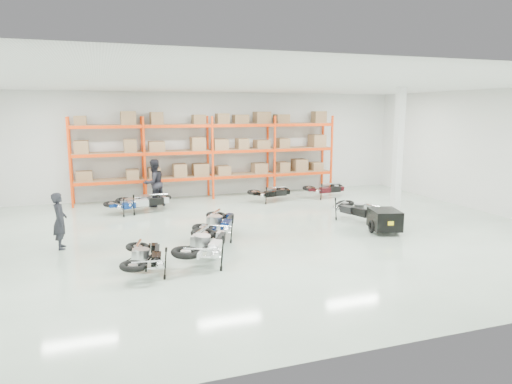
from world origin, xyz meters
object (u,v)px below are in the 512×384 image
object	(u,v)px
moto_silver_left	(205,238)
person_left	(60,221)
moto_back_d	(325,186)
person_back	(154,183)
moto_blue_centre	(218,218)
trailer	(385,220)
moto_back_a	(130,200)
moto_back_b	(145,197)
moto_black_far_left	(145,252)
moto_back_c	(271,190)
moto_touring_right	(357,205)

from	to	relation	value
moto_silver_left	person_left	size ratio (longest dim) A/B	1.29
moto_silver_left	moto_back_d	distance (m)	9.58
person_left	person_back	xyz separation A→B (m)	(3.06, 4.83, 0.15)
moto_blue_centre	person_left	size ratio (longest dim) A/B	1.22
trailer	moto_back_a	world-z (taller)	moto_back_a
person_back	person_left	bearing A→B (deg)	28.77
moto_back_b	person_left	size ratio (longest dim) A/B	1.14
moto_back_b	person_left	distance (m)	4.76
moto_blue_centre	moto_silver_left	xyz separation A→B (m)	(-0.86, -2.09, 0.03)
moto_black_far_left	moto_back_b	xyz separation A→B (m)	(0.62, 6.70, 0.02)
moto_blue_centre	moto_back_a	world-z (taller)	moto_blue_centre
moto_back_a	moto_back_b	xyz separation A→B (m)	(0.53, 0.13, 0.06)
moto_black_far_left	moto_silver_left	bearing A→B (deg)	-159.56
moto_back_b	person_left	bearing A→B (deg)	140.63
moto_back_a	moto_blue_centre	bearing A→B (deg)	-170.72
moto_back_b	person_back	size ratio (longest dim) A/B	0.95
moto_blue_centre	person_back	world-z (taller)	person_back
moto_black_far_left	moto_back_c	bearing A→B (deg)	-120.95
moto_touring_right	moto_back_d	xyz separation A→B (m)	(0.96, 4.20, -0.05)
moto_back_b	person_left	world-z (taller)	person_left
moto_back_a	moto_back_b	distance (m)	0.55
moto_silver_left	moto_touring_right	bearing A→B (deg)	-130.21
moto_black_far_left	moto_back_b	size ratio (longest dim) A/B	0.96
moto_back_d	person_left	xyz separation A→B (m)	(-10.29, -4.33, 0.27)
person_left	trailer	bearing A→B (deg)	-102.36
moto_back_a	moto_back_c	xyz separation A→B (m)	(5.65, 0.43, 0.02)
moto_back_b	moto_back_d	size ratio (longest dim) A/B	1.07
moto_back_d	moto_back_a	bearing A→B (deg)	90.32
moto_blue_centre	moto_silver_left	distance (m)	2.26
moto_back_c	person_back	bearing A→B (deg)	75.05
person_left	moto_blue_centre	bearing A→B (deg)	-97.58
moto_back_c	person_left	xyz separation A→B (m)	(-7.74, -4.27, 0.28)
person_left	moto_back_d	bearing A→B (deg)	-70.59
moto_back_a	moto_touring_right	bearing A→B (deg)	-136.25
moto_blue_centre	moto_silver_left	size ratio (longest dim) A/B	0.95
person_back	moto_black_far_left	bearing A→B (deg)	53.08
moto_silver_left	moto_back_d	world-z (taller)	moto_silver_left
trailer	moto_back_d	size ratio (longest dim) A/B	1.07
moto_blue_centre	moto_black_far_left	size ratio (longest dim) A/B	1.11
moto_blue_centre	moto_black_far_left	distance (m)	3.36
moto_back_b	moto_back_d	bearing A→B (deg)	-93.36
moto_touring_right	moto_back_b	xyz separation A→B (m)	(-6.71, 3.84, -0.02)
moto_black_far_left	moto_back_a	distance (m)	6.57
person_left	moto_silver_left	bearing A→B (deg)	-128.14
moto_back_a	person_back	bearing A→B (deg)	-63.49
moto_touring_right	moto_silver_left	bearing A→B (deg)	-172.79
moto_silver_left	moto_back_d	xyz separation A→B (m)	(6.81, 6.74, -0.11)
person_left	moto_black_far_left	bearing A→B (deg)	-147.26
moto_black_far_left	moto_back_b	bearing A→B (deg)	-86.89
moto_silver_left	moto_back_a	world-z (taller)	moto_silver_left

